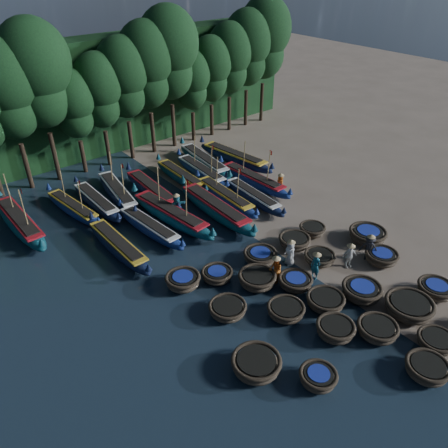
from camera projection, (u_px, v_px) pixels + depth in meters
ground at (290, 261)px, 27.11m from camera, size 120.00×120.00×0.00m
foliage_wall at (107, 95)px, 39.73m from camera, size 40.00×3.00×10.00m
coracle_2 at (427, 369)px, 19.76m from camera, size 2.02×2.02×0.75m
coracle_3 at (436, 341)px, 21.21m from camera, size 2.12×2.12×0.64m
coracle_5 at (318, 377)px, 19.39m from camera, size 1.76×1.76×0.70m
coracle_6 at (335, 329)px, 21.74m from camera, size 2.37×2.37×0.78m
coracle_7 at (377, 329)px, 21.79m from camera, size 2.51×2.51×0.73m
coracle_8 at (409, 307)px, 23.04m from camera, size 3.18×3.18×0.85m
coracle_9 at (436, 289)px, 24.29m from camera, size 2.12×2.12×0.75m
coracle_10 at (256, 364)px, 19.94m from camera, size 2.45×2.45×0.80m
coracle_11 at (286, 310)px, 22.97m from camera, size 2.03×2.03×0.67m
coracle_12 at (325, 301)px, 23.52m from camera, size 2.10×2.10×0.73m
coracle_13 at (362, 291)px, 24.09m from camera, size 2.65×2.65×0.85m
coracle_14 at (381, 257)px, 26.80m from camera, size 2.06×2.06×0.75m
coracle_15 at (228, 309)px, 23.06m from camera, size 2.44×2.44×0.67m
coracle_16 at (257, 279)px, 24.96m from camera, size 2.22×2.22×0.83m
coracle_17 at (295, 282)px, 24.87m from camera, size 2.18×2.18×0.71m
coracle_18 at (319, 257)px, 26.84m from camera, size 1.93×1.93×0.65m
coracle_19 at (368, 235)px, 28.76m from camera, size 2.60×2.60×0.82m
coracle_20 at (183, 280)px, 24.86m from camera, size 2.33×2.33×0.80m
coracle_21 at (217, 274)px, 25.43m from camera, size 1.87×1.87×0.68m
coracle_22 at (260, 256)px, 26.87m from camera, size 2.47×2.47×0.75m
coracle_23 at (294, 241)px, 28.15m from camera, size 2.24×2.24×0.79m
coracle_24 at (312, 230)px, 29.38m from camera, size 1.82×1.82×0.71m
long_boat_2 at (118, 245)px, 27.65m from camera, size 1.48×7.80×1.37m
long_boat_3 at (150, 227)px, 29.51m from camera, size 1.96×7.39×1.31m
long_boat_4 at (171, 214)px, 30.67m from camera, size 2.54×8.92×3.81m
long_boat_5 at (215, 208)px, 31.38m from camera, size 1.87×9.04×1.59m
long_boat_6 at (225, 196)px, 33.00m from camera, size 1.72×7.86×3.34m
long_boat_7 at (253, 196)px, 33.09m from camera, size 1.71×7.29×1.28m
long_boat_8 at (253, 180)px, 35.27m from camera, size 1.85×8.21×3.49m
long_boat_9 at (20, 222)px, 29.84m from camera, size 1.74×8.86×3.77m
long_boat_10 at (73, 208)px, 31.66m from camera, size 2.17×7.21×3.09m
long_boat_11 at (97, 201)px, 32.42m from camera, size 1.35×7.48×1.32m
long_boat_12 at (118, 192)px, 33.50m from camera, size 2.60×8.07×3.46m
long_boat_13 at (152, 190)px, 33.77m from camera, size 1.80×8.33×1.47m
long_boat_14 at (181, 176)px, 35.90m from camera, size 1.51×7.55×1.33m
long_boat_15 at (201, 171)px, 36.61m from camera, size 1.80×7.75×3.30m
long_boat_16 at (204, 161)px, 38.20m from camera, size 2.45×8.57×1.52m
long_boat_17 at (235, 157)px, 38.85m from camera, size 2.61×8.78×1.56m
fisherman_0 at (290, 252)px, 26.40m from camera, size 0.70×0.93×1.90m
fisherman_1 at (316, 265)px, 25.27m from camera, size 0.52×0.65×1.96m
fisherman_2 at (275, 269)px, 24.98m from camera, size 1.01×1.07×1.95m
fisherman_3 at (369, 247)px, 26.81m from camera, size 1.20×1.30×1.96m
fisherman_4 at (349, 255)px, 26.20m from camera, size 1.02×0.74×1.81m
fisherman_5 at (177, 205)px, 31.07m from camera, size 1.73×0.87×1.99m
fisherman_6 at (280, 183)px, 34.25m from camera, size 0.70×0.86×1.72m
tree_3 at (6, 88)px, 31.00m from camera, size 4.92×4.92×11.60m
tree_4 at (36, 73)px, 31.86m from camera, size 5.34×5.34×12.58m
tree_5 at (73, 103)px, 34.54m from camera, size 3.68×3.68×8.68m
tree_6 at (99, 90)px, 35.39m from camera, size 4.09×4.09×9.65m
tree_7 at (123, 77)px, 36.24m from camera, size 4.51×4.51×10.63m
tree_8 at (146, 64)px, 37.09m from camera, size 4.92×4.92×11.60m
tree_9 at (169, 52)px, 37.95m from camera, size 5.34×5.34×12.58m
tree_10 at (191, 79)px, 40.63m from camera, size 3.68×3.68×8.68m
tree_11 at (211, 68)px, 41.48m from camera, size 4.09×4.09×9.65m
tree_12 at (230, 57)px, 42.33m from camera, size 4.51×4.51×10.63m
tree_13 at (247, 47)px, 43.18m from camera, size 4.92×4.92×11.60m
tree_14 at (265, 37)px, 44.04m from camera, size 5.34×5.34×12.58m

